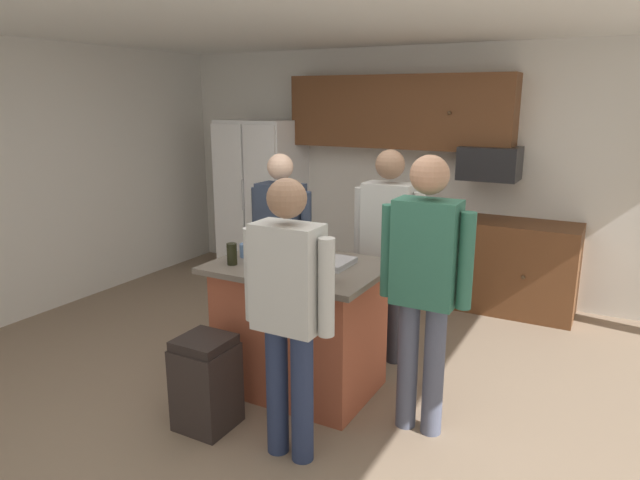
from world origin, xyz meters
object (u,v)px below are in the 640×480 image
object	(u,v)px
tumbler_amber	(277,243)
trash_bin	(206,383)
person_elder_center	(425,277)
mug_ceramic_white	(287,266)
glass_stout_tall	(232,254)
microwave_over_range	(490,163)
glass_dark_ale	(329,270)
refrigerator	(262,198)
person_guest_left	(281,237)
glass_pilsner	(278,248)
person_guest_by_door	(288,304)
kitchen_island	(300,326)
serving_tray	(320,261)
person_guest_right	(388,242)
mug_blue_stoneware	(246,250)

from	to	relation	value
tumbler_amber	trash_bin	xyz separation A→B (m)	(0.04, -0.92, -0.71)
person_elder_center	mug_ceramic_white	world-z (taller)	person_elder_center
glass_stout_tall	trash_bin	xyz separation A→B (m)	(0.13, -0.49, -0.72)
microwave_over_range	glass_dark_ale	xyz separation A→B (m)	(-0.38, -2.64, -0.42)
refrigerator	mug_ceramic_white	size ratio (longest dim) A/B	14.79
microwave_over_range	mug_ceramic_white	distance (m)	2.73
glass_dark_ale	person_guest_left	bearing A→B (deg)	135.74
glass_pilsner	glass_dark_ale	bearing A→B (deg)	-29.47
person_guest_by_door	glass_stout_tall	xyz separation A→B (m)	(-0.76, 0.50, 0.06)
tumbler_amber	glass_dark_ale	bearing A→B (deg)	-33.98
person_elder_center	trash_bin	bearing A→B (deg)	33.17
person_elder_center	refrigerator	bearing A→B (deg)	-34.16
kitchen_island	person_guest_by_door	distance (m)	0.94
mug_ceramic_white	glass_stout_tall	world-z (taller)	glass_stout_tall
glass_pilsner	person_elder_center	bearing A→B (deg)	-8.43
person_guest_by_door	serving_tray	world-z (taller)	person_guest_by_door
person_guest_by_door	kitchen_island	bearing A→B (deg)	-0.00
microwave_over_range	person_guest_right	xyz separation A→B (m)	(-0.38, -1.65, -0.47)
mug_blue_stoneware	tumbler_amber	size ratio (longest dim) A/B	0.92
mug_blue_stoneware	tumbler_amber	xyz separation A→B (m)	(0.12, 0.23, 0.02)
person_guest_by_door	glass_dark_ale	size ratio (longest dim) A/B	10.06
person_guest_right	tumbler_amber	world-z (taller)	person_guest_right
mug_blue_stoneware	person_guest_right	bearing A→B (deg)	43.45
person_elder_center	person_guest_by_door	xyz separation A→B (m)	(-0.58, -0.63, -0.06)
glass_dark_ale	glass_stout_tall	xyz separation A→B (m)	(-0.77, 0.03, -0.01)
person_guest_left	mug_blue_stoneware	xyz separation A→B (m)	(0.12, -0.67, 0.06)
person_guest_by_door	glass_stout_tall	size ratio (longest dim) A/B	10.99
person_guest_left	glass_stout_tall	world-z (taller)	person_guest_left
mug_blue_stoneware	tumbler_amber	distance (m)	0.26
kitchen_island	tumbler_amber	bearing A→B (deg)	147.56
kitchen_island	mug_ceramic_white	world-z (taller)	mug_ceramic_white
mug_blue_stoneware	mug_ceramic_white	bearing A→B (deg)	-21.76
kitchen_island	mug_ceramic_white	xyz separation A→B (m)	(0.03, -0.22, 0.52)
person_guest_left	trash_bin	distance (m)	1.52
glass_dark_ale	tumbler_amber	bearing A→B (deg)	146.02
person_elder_center	serving_tray	world-z (taller)	person_elder_center
person_elder_center	trash_bin	size ratio (longest dim) A/B	2.87
person_guest_left	mug_blue_stoneware	distance (m)	0.68
microwave_over_range	glass_stout_tall	world-z (taller)	microwave_over_range
microwave_over_range	trash_bin	size ratio (longest dim) A/B	0.92
kitchen_island	mug_blue_stoneware	xyz separation A→B (m)	(-0.43, -0.03, 0.51)
person_guest_by_door	glass_pilsner	size ratio (longest dim) A/B	11.18
microwave_over_range	serving_tray	world-z (taller)	microwave_over_range
glass_stout_tall	person_guest_left	bearing A→B (deg)	99.73
person_guest_by_door	trash_bin	distance (m)	0.91
refrigerator	glass_dark_ale	size ratio (longest dim) A/B	11.05
serving_tray	trash_bin	size ratio (longest dim) A/B	0.72
refrigerator	person_guest_right	bearing A→B (deg)	-34.70
serving_tray	person_guest_right	bearing A→B (deg)	69.34
refrigerator	kitchen_island	size ratio (longest dim) A/B	1.54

